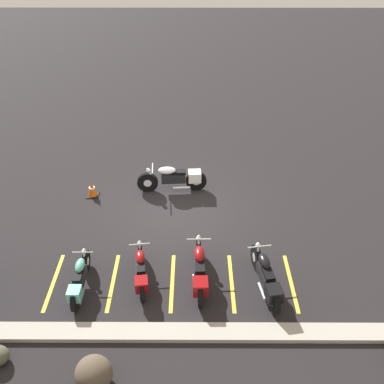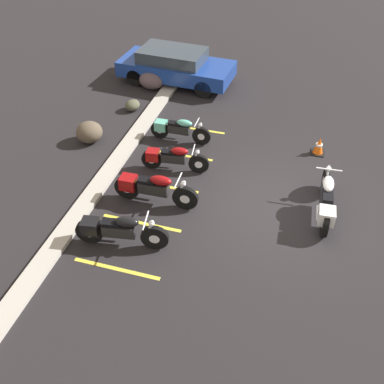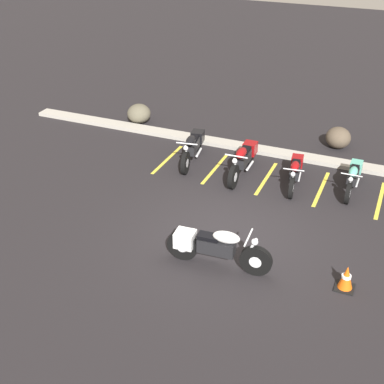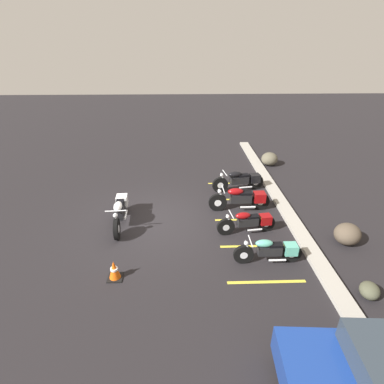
{
  "view_description": "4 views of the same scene",
  "coord_description": "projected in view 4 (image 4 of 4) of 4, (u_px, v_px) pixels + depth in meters",
  "views": [
    {
      "loc": [
        -0.54,
        11.7,
        8.62
      ],
      "look_at": [
        -0.49,
        0.17,
        0.83
      ],
      "focal_mm": 42.0,
      "sensor_mm": 36.0,
      "label": 1
    },
    {
      "loc": [
        -9.11,
        -0.34,
        7.89
      ],
      "look_at": [
        -1.08,
        2.02,
        0.93
      ],
      "focal_mm": 42.0,
      "sensor_mm": 36.0,
      "label": 2
    },
    {
      "loc": [
        3.36,
        -10.05,
        7.23
      ],
      "look_at": [
        -0.99,
        0.14,
        0.93
      ],
      "focal_mm": 50.0,
      "sensor_mm": 36.0,
      "label": 3
    },
    {
      "loc": [
        9.14,
        1.04,
        5.67
      ],
      "look_at": [
        -1.09,
        1.37,
        0.59
      ],
      "focal_mm": 28.0,
      "sensor_mm": 36.0,
      "label": 4
    }
  ],
  "objects": [
    {
      "name": "landscape_rock_1",
      "position": [
        370.0,
        290.0,
        7.4
      ],
      "size": [
        0.69,
        0.64,
        0.38
      ],
      "primitive_type": "ellipsoid",
      "rotation": [
        0.0,
        0.0,
        2.75
      ],
      "color": "#494A37",
      "rests_on": "ground"
    },
    {
      "name": "parked_bike_3",
      "position": [
        271.0,
        251.0,
        8.48
      ],
      "size": [
        0.55,
        1.96,
        0.77
      ],
      "rotation": [
        0.0,
        0.0,
        -1.57
      ],
      "color": "black",
      "rests_on": "ground"
    },
    {
      "name": "landscape_rock_2",
      "position": [
        347.0,
        234.0,
        9.35
      ],
      "size": [
        1.1,
        1.11,
        0.68
      ],
      "primitive_type": "ellipsoid",
      "rotation": [
        0.0,
        0.0,
        0.57
      ],
      "color": "brown",
      "rests_on": "ground"
    },
    {
      "name": "landscape_rock_3",
      "position": [
        269.0,
        159.0,
        15.44
      ],
      "size": [
        0.93,
        0.93,
        0.68
      ],
      "primitive_type": "ellipsoid",
      "rotation": [
        0.0,
        0.0,
        3.0
      ],
      "color": "brown",
      "rests_on": "ground"
    },
    {
      "name": "parked_bike_2",
      "position": [
        249.0,
        222.0,
        9.84
      ],
      "size": [
        0.61,
        1.97,
        0.78
      ],
      "rotation": [
        0.0,
        0.0,
        -1.44
      ],
      "color": "black",
      "rests_on": "ground"
    },
    {
      "name": "traffic_cone",
      "position": [
        114.0,
        270.0,
        7.96
      ],
      "size": [
        0.4,
        0.4,
        0.56
      ],
      "color": "black",
      "rests_on": "ground"
    },
    {
      "name": "stall_line_4",
      "position": [
        267.0,
        282.0,
        7.93
      ],
      "size": [
        0.1,
        2.1,
        0.0
      ],
      "primitive_type": "cube",
      "color": "gold",
      "rests_on": "ground"
    },
    {
      "name": "stall_line_2",
      "position": [
        244.0,
        220.0,
        10.75
      ],
      "size": [
        0.1,
        2.1,
        0.0
      ],
      "primitive_type": "cube",
      "color": "gold",
      "rests_on": "ground"
    },
    {
      "name": "parked_bike_0",
      "position": [
        241.0,
        180.0,
        12.7
      ],
      "size": [
        0.74,
        2.24,
        0.89
      ],
      "rotation": [
        0.0,
        0.0,
        -1.41
      ],
      "color": "black",
      "rests_on": "ground"
    },
    {
      "name": "stall_line_3",
      "position": [
        254.0,
        246.0,
        9.34
      ],
      "size": [
        0.1,
        2.1,
        0.0
      ],
      "primitive_type": "cube",
      "color": "gold",
      "rests_on": "ground"
    },
    {
      "name": "stall_line_0",
      "position": [
        231.0,
        183.0,
        13.56
      ],
      "size": [
        0.1,
        2.1,
        0.0
      ],
      "primitive_type": "cube",
      "color": "gold",
      "rests_on": "ground"
    },
    {
      "name": "concrete_curb",
      "position": [
        290.0,
        217.0,
        10.79
      ],
      "size": [
        18.0,
        0.5,
        0.12
      ],
      "primitive_type": "cube",
      "color": "#A8A399",
      "rests_on": "ground"
    },
    {
      "name": "motorcycle_white_featured",
      "position": [
        120.0,
        210.0,
        10.35
      ],
      "size": [
        2.37,
        0.66,
        0.93
      ],
      "rotation": [
        0.0,
        0.0,
        0.06
      ],
      "color": "black",
      "rests_on": "ground"
    },
    {
      "name": "ground",
      "position": [
        155.0,
        221.0,
        10.67
      ],
      "size": [
        60.0,
        60.0,
        0.0
      ],
      "primitive_type": "plane",
      "color": "black"
    },
    {
      "name": "stall_line_1",
      "position": [
        237.0,
        199.0,
        12.15
      ],
      "size": [
        0.1,
        2.1,
        0.0
      ],
      "primitive_type": "cube",
      "color": "gold",
      "rests_on": "ground"
    },
    {
      "name": "parked_bike_1",
      "position": [
        242.0,
        199.0,
        11.18
      ],
      "size": [
        0.65,
        2.3,
        0.91
      ],
      "rotation": [
        0.0,
        0.0,
        -1.55
      ],
      "color": "black",
      "rests_on": "ground"
    }
  ]
}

